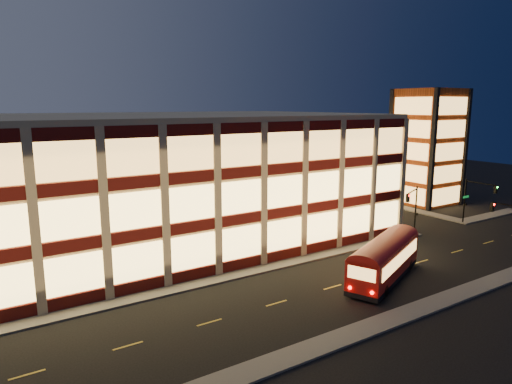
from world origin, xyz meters
TOP-DOWN VIEW (x-y plane):
  - ground at (0.00, 0.00)m, footprint 200.00×200.00m
  - sidewalk_office_south at (-3.00, 1.00)m, footprint 54.00×2.00m
  - sidewalk_office_east at (23.00, 17.00)m, footprint 2.00×30.00m
  - sidewalk_tower_south at (40.00, 1.00)m, footprint 14.00×2.00m
  - sidewalk_tower_west at (34.00, 17.00)m, footprint 2.00×30.00m
  - sidewalk_near at (0.00, -13.00)m, footprint 100.00×2.00m
  - office_building at (-2.91, 16.91)m, footprint 50.45×30.45m
  - stair_tower at (39.95, 11.95)m, footprint 8.60×8.60m
  - traffic_signal_far at (22.21, 0.24)m, footprint 3.79×1.87m
  - traffic_signal_right at (33.50, -0.62)m, footprint 1.20×4.37m
  - trolley_bus at (9.03, -7.23)m, footprint 11.68×7.21m

SIDE VIEW (x-z plane):
  - ground at x=0.00m, z-range 0.00..0.00m
  - sidewalk_office_south at x=-3.00m, z-range 0.00..0.15m
  - sidewalk_office_east at x=23.00m, z-range 0.00..0.15m
  - sidewalk_tower_south at x=40.00m, z-range 0.00..0.15m
  - sidewalk_tower_west at x=34.00m, z-range 0.00..0.15m
  - sidewalk_near at x=0.00m, z-range 0.00..0.15m
  - trolley_bus at x=9.03m, z-range 0.21..4.10m
  - traffic_signal_right at x=33.50m, z-range 1.10..7.10m
  - traffic_signal_far at x=22.21m, z-range 1.11..7.11m
  - office_building at x=-2.91m, z-range 0.00..14.50m
  - stair_tower at x=39.95m, z-range -0.01..17.99m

